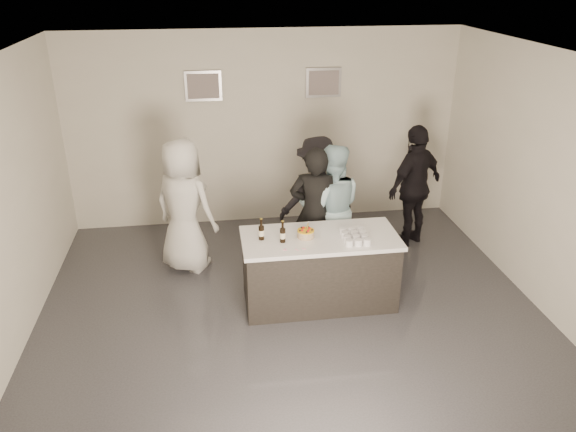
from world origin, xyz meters
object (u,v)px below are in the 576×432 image
object	(u,v)px
beer_bottle_b	(283,232)
cake	(306,234)
beer_bottle_a	(261,229)
person_guest_back	(317,195)
person_guest_right	(415,186)
person_main_black	(314,213)
person_main_blue	(331,208)
person_guest_left	(184,206)
bar_counter	(319,270)

from	to	relation	value
beer_bottle_b	cake	bearing A→B (deg)	16.14
cake	beer_bottle_a	size ratio (longest dim) A/B	0.77
beer_bottle_b	person_guest_back	world-z (taller)	person_guest_back
cake	beer_bottle_a	world-z (taller)	beer_bottle_a
person_guest_back	person_guest_right	bearing A→B (deg)	168.75
beer_bottle_a	person_main_black	world-z (taller)	person_main_black
person_main_blue	beer_bottle_b	bearing A→B (deg)	57.81
person_guest_left	person_main_blue	bearing A→B (deg)	-153.99
person_guest_right	person_guest_back	world-z (taller)	person_guest_right
beer_bottle_b	person_main_black	bearing A→B (deg)	56.63
person_main_black	person_main_blue	xyz separation A→B (m)	(0.25, 0.14, -0.01)
cake	person_main_black	size ratio (longest dim) A/B	0.11
beer_bottle_b	person_guest_left	distance (m)	1.67
bar_counter	beer_bottle_b	size ratio (longest dim) A/B	7.15
beer_bottle_b	beer_bottle_a	bearing A→B (deg)	156.74
cake	person_guest_back	world-z (taller)	person_guest_back
bar_counter	person_guest_left	distance (m)	2.01
beer_bottle_a	beer_bottle_b	size ratio (longest dim) A/B	1.00
beer_bottle_a	person_guest_back	xyz separation A→B (m)	(0.93, 1.36, -0.18)
beer_bottle_a	person_main_blue	xyz separation A→B (m)	(1.01, 0.83, -0.15)
person_main_black	person_guest_right	distance (m)	1.76
cake	person_guest_left	xyz separation A→B (m)	(-1.44, 1.11, -0.02)
person_main_blue	person_guest_left	world-z (taller)	person_guest_left
beer_bottle_b	person_guest_back	xyz separation A→B (m)	(0.69, 1.46, -0.18)
beer_bottle_b	person_main_blue	size ratio (longest dim) A/B	0.15
cake	person_guest_left	size ratio (longest dim) A/B	0.11
bar_counter	person_guest_left	xyz separation A→B (m)	(-1.61, 1.12, 0.46)
beer_bottle_b	person_guest_right	xyz separation A→B (m)	(2.13, 1.49, -0.13)
person_guest_left	bar_counter	bearing A→B (deg)	179.09
beer_bottle_b	person_guest_back	bearing A→B (deg)	64.64
person_main_black	bar_counter	bearing A→B (deg)	99.54
bar_counter	cake	size ratio (longest dim) A/B	9.29
cake	person_main_blue	xyz separation A→B (m)	(0.49, 0.85, -0.06)
person_main_black	person_guest_right	world-z (taller)	person_guest_right
person_main_blue	person_guest_right	xyz separation A→B (m)	(1.36, 0.56, 0.03)
person_main_black	beer_bottle_a	bearing A→B (deg)	57.25
person_main_blue	beer_bottle_a	bearing A→B (deg)	46.96
bar_counter	cake	world-z (taller)	cake
beer_bottle_a	person_main_blue	bearing A→B (deg)	39.43
cake	beer_bottle_a	xyz separation A→B (m)	(-0.52, 0.02, 0.09)
beer_bottle_b	person_main_black	xyz separation A→B (m)	(0.52, 0.79, -0.14)
bar_counter	beer_bottle_a	size ratio (longest dim) A/B	7.15
person_guest_right	person_main_blue	bearing A→B (deg)	-9.06
bar_counter	beer_bottle_a	xyz separation A→B (m)	(-0.69, 0.02, 0.58)
cake	person_main_blue	distance (m)	0.98
person_main_blue	person_guest_left	size ratio (longest dim) A/B	0.96
person_guest_right	person_guest_back	xyz separation A→B (m)	(-1.44, -0.03, -0.05)
beer_bottle_b	person_main_black	world-z (taller)	person_main_black
bar_counter	beer_bottle_a	bearing A→B (deg)	178.16
person_guest_right	person_guest_back	distance (m)	1.44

